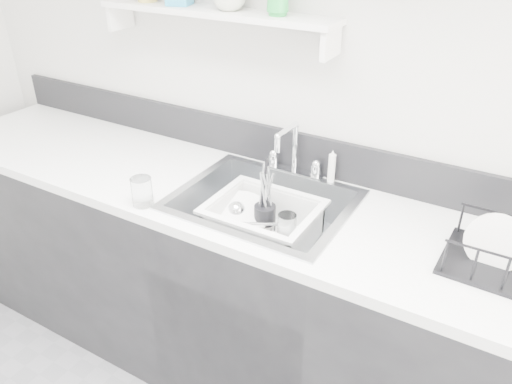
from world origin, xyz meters
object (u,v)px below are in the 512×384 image
Objects in this scene: dish_rack at (511,252)px; wash_tub at (263,223)px; counter_run at (262,296)px; sink at (263,221)px.

wash_tub is at bearing -176.57° from dish_rack.
counter_run is 0.37m from sink.
dish_rack reaches higher than wash_tub.
wash_tub is (0.01, -0.01, -0.00)m from sink.
wash_tub is 1.10× the size of dish_rack.
counter_run reaches higher than wash_tub.
sink is (0.00, 0.00, 0.37)m from counter_run.
counter_run is 0.98m from dish_rack.
sink is 0.84m from dish_rack.
wash_tub is 0.83m from dish_rack.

